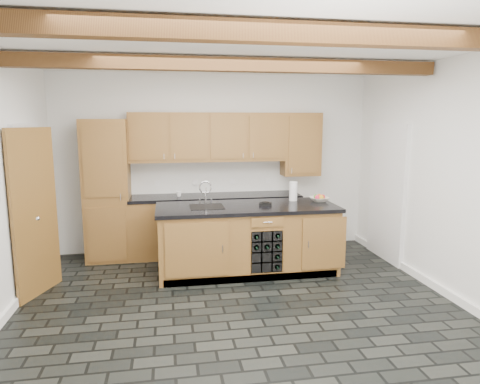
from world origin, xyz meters
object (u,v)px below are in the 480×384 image
Objects in this scene: island at (248,239)px; paper_towel at (293,191)px; fruit_bowl at (319,199)px; kitchen_scale at (265,204)px.

paper_towel is at bearing 20.46° from island.
island is at bearing -172.98° from fruit_bowl.
paper_towel is at bearing 50.25° from kitchen_scale.
island is 0.55m from kitchen_scale.
island is 8.99× the size of paper_towel.
paper_towel reaches higher than kitchen_scale.
fruit_bowl is at bearing -21.64° from paper_towel.
paper_towel is (0.72, 0.27, 0.60)m from island.
island is 13.41× the size of kitchen_scale.
kitchen_scale is at bearing -169.09° from fruit_bowl.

